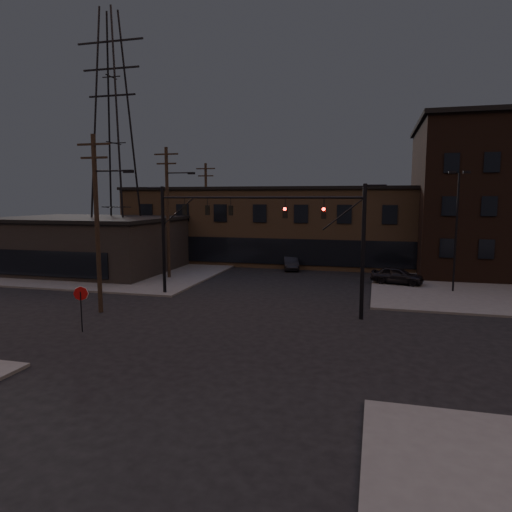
% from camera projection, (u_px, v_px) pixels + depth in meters
% --- Properties ---
extents(ground, '(140.00, 140.00, 0.00)m').
position_uv_depth(ground, '(235.00, 332.00, 24.53)').
color(ground, black).
rests_on(ground, ground).
extents(sidewalk_nw, '(30.00, 30.00, 0.15)m').
position_uv_depth(sidewalk_nw, '(106.00, 261.00, 51.18)').
color(sidewalk_nw, '#474744').
rests_on(sidewalk_nw, ground).
extents(building_row, '(40.00, 12.00, 8.00)m').
position_uv_depth(building_row, '(309.00, 226.00, 50.87)').
color(building_row, brown).
rests_on(building_row, ground).
extents(building_left, '(16.00, 12.00, 5.00)m').
position_uv_depth(building_left, '(88.00, 246.00, 44.61)').
color(building_left, black).
rests_on(building_left, ground).
extents(traffic_signal_near, '(7.12, 0.24, 8.00)m').
position_uv_depth(traffic_signal_near, '(344.00, 236.00, 26.86)').
color(traffic_signal_near, black).
rests_on(traffic_signal_near, ground).
extents(traffic_signal_far, '(7.12, 0.24, 8.00)m').
position_uv_depth(traffic_signal_far, '(179.00, 228.00, 33.26)').
color(traffic_signal_far, black).
rests_on(traffic_signal_far, ground).
extents(stop_sign, '(0.72, 0.33, 2.48)m').
position_uv_depth(stop_sign, '(81.00, 298.00, 24.41)').
color(stop_sign, black).
rests_on(stop_sign, ground).
extents(utility_pole_near, '(3.70, 0.28, 11.00)m').
position_uv_depth(utility_pole_near, '(98.00, 219.00, 28.08)').
color(utility_pole_near, black).
rests_on(utility_pole_near, ground).
extents(utility_pole_mid, '(3.70, 0.28, 11.50)m').
position_uv_depth(utility_pole_mid, '(168.00, 210.00, 39.81)').
color(utility_pole_mid, black).
rests_on(utility_pole_mid, ground).
extents(utility_pole_far, '(2.20, 0.28, 11.00)m').
position_uv_depth(utility_pole_far, '(206.00, 210.00, 51.63)').
color(utility_pole_far, black).
rests_on(utility_pole_far, ground).
extents(transmission_tower, '(7.00, 7.00, 25.00)m').
position_uv_depth(transmission_tower, '(114.00, 143.00, 44.74)').
color(transmission_tower, black).
rests_on(transmission_tower, ground).
extents(lot_light_a, '(1.50, 0.28, 9.14)m').
position_uv_depth(lot_light_a, '(457.00, 220.00, 33.97)').
color(lot_light_a, black).
rests_on(lot_light_a, ground).
extents(parked_car_lot_a, '(4.41, 2.51, 1.41)m').
position_uv_depth(parked_car_lot_a, '(397.00, 275.00, 37.44)').
color(parked_car_lot_a, black).
rests_on(parked_car_lot_a, sidewalk_ne).
extents(parked_car_lot_b, '(4.67, 2.42, 1.29)m').
position_uv_depth(parked_car_lot_b, '(490.00, 270.00, 40.48)').
color(parked_car_lot_b, '#AAAAAC').
rests_on(parked_car_lot_b, sidewalk_ne).
extents(car_crossing, '(2.39, 4.24, 1.32)m').
position_uv_depth(car_crossing, '(291.00, 263.00, 45.73)').
color(car_crossing, black).
rests_on(car_crossing, ground).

